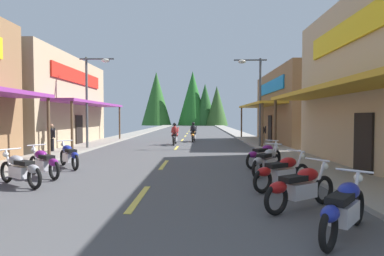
{
  "coord_description": "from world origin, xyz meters",
  "views": [
    {
      "loc": [
        1.45,
        0.35,
        1.95
      ],
      "look_at": [
        0.81,
        26.83,
        1.01
      ],
      "focal_mm": 28.22,
      "sensor_mm": 36.0,
      "label": 1
    }
  ],
  "objects": [
    {
      "name": "motorcycle_parked_right_1",
      "position": [
        3.59,
        6.71,
        0.49
      ],
      "size": [
        1.86,
        1.24,
        1.04
      ],
      "rotation": [
        0.0,
        0.0,
        0.57
      ],
      "color": "black",
      "rests_on": "ground"
    },
    {
      "name": "motorcycle_parked_right_0",
      "position": [
        3.8,
        5.23,
        0.49
      ],
      "size": [
        1.49,
        1.67,
        1.04
      ],
      "rotation": [
        0.0,
        0.0,
        0.85
      ],
      "color": "black",
      "rests_on": "ground"
    },
    {
      "name": "pedestrian_browsing",
      "position": [
        5.87,
        21.56,
        0.88
      ],
      "size": [
        0.55,
        0.35,
        1.54
      ],
      "rotation": [
        0.0,
        0.0,
        4.98
      ],
      "color": "#726659",
      "rests_on": "ground"
    },
    {
      "name": "streetlamp_left",
      "position": [
        -4.98,
        18.34,
        3.67
      ],
      "size": [
        2.08,
        0.3,
        5.54
      ],
      "color": "#474C51",
      "rests_on": "ground"
    },
    {
      "name": "rider_cruising_lead",
      "position": [
        -0.29,
        21.6,
        0.66
      ],
      "size": [
        0.6,
        2.14,
        1.57
      ],
      "rotation": [
        0.0,
        0.0,
        1.55
      ],
      "color": "black",
      "rests_on": "ground"
    },
    {
      "name": "rider_cruising_trailing",
      "position": [
        0.98,
        24.43,
        0.66
      ],
      "size": [
        0.6,
        2.14,
        1.57
      ],
      "rotation": [
        0.0,
        0.0,
        1.51
      ],
      "color": "black",
      "rests_on": "ground"
    },
    {
      "name": "centerline_dashes",
      "position": [
        0.0,
        31.36,
        0.01
      ],
      "size": [
        0.16,
        62.5,
        0.01
      ],
      "color": "#E0C64C",
      "rests_on": "ground"
    },
    {
      "name": "pedestrian_waiting",
      "position": [
        -6.54,
        16.43,
        0.92
      ],
      "size": [
        0.52,
        0.4,
        1.6
      ],
      "rotation": [
        0.0,
        0.0,
        4.23
      ],
      "color": "black",
      "rests_on": "ground"
    },
    {
      "name": "ground",
      "position": [
        0.0,
        29.75,
        -0.05
      ],
      "size": [
        9.83,
        89.49,
        0.1
      ],
      "primitive_type": "cube",
      "color": "#4C4C4F"
    },
    {
      "name": "streetlamp_right",
      "position": [
        4.99,
        19.65,
        3.74
      ],
      "size": [
        2.08,
        0.3,
        5.68
      ],
      "color": "#474C51",
      "rests_on": "ground"
    },
    {
      "name": "motorcycle_parked_right_4",
      "position": [
        3.97,
        12.13,
        0.49
      ],
      "size": [
        1.68,
        1.47,
        1.04
      ],
      "rotation": [
        0.0,
        0.0,
        0.71
      ],
      "color": "black",
      "rests_on": "ground"
    },
    {
      "name": "motorcycle_parked_left_4",
      "position": [
        -3.57,
        11.8,
        0.49
      ],
      "size": [
        1.45,
        1.7,
        1.04
      ],
      "rotation": [
        0.0,
        0.0,
        2.27
      ],
      "color": "black",
      "rests_on": "ground"
    },
    {
      "name": "storefront_right_far",
      "position": [
        10.87,
        23.81,
        2.74
      ],
      "size": [
        9.69,
        10.72,
        5.48
      ],
      "color": "olive",
      "rests_on": "ground"
    },
    {
      "name": "sidewalk_right",
      "position": [
        5.94,
        29.75,
        0.06
      ],
      "size": [
        2.05,
        89.49,
        0.12
      ],
      "primitive_type": "cube",
      "color": "#9E9991",
      "rests_on": "ground"
    },
    {
      "name": "motorcycle_parked_left_3",
      "position": [
        -3.6,
        9.97,
        0.49
      ],
      "size": [
        1.72,
        1.43,
        1.04
      ],
      "rotation": [
        0.0,
        0.0,
        2.46
      ],
      "color": "black",
      "rests_on": "ground"
    },
    {
      "name": "motorcycle_parked_right_2",
      "position": [
        3.68,
        8.46,
        0.49
      ],
      "size": [
        1.85,
        1.25,
        1.04
      ],
      "rotation": [
        0.0,
        0.0,
        0.58
      ],
      "color": "black",
      "rests_on": "ground"
    },
    {
      "name": "motorcycle_parked_right_3",
      "position": [
        3.73,
        10.52,
        0.49
      ],
      "size": [
        1.38,
        1.76,
        1.04
      ],
      "rotation": [
        0.0,
        0.0,
        0.92
      ],
      "color": "black",
      "rests_on": "ground"
    },
    {
      "name": "motorcycle_parked_left_2",
      "position": [
        -3.62,
        8.71,
        0.49
      ],
      "size": [
        1.87,
        1.21,
        1.04
      ],
      "rotation": [
        0.0,
        0.0,
        2.59
      ],
      "color": "black",
      "rests_on": "ground"
    },
    {
      "name": "treeline_backdrop",
      "position": [
        -1.28,
        74.4,
        5.79
      ],
      "size": [
        21.37,
        10.46,
        13.24
      ],
      "color": "#2A6023",
      "rests_on": "ground"
    },
    {
      "name": "storefront_left_far",
      "position": [
        -11.27,
        21.13,
        3.03
      ],
      "size": [
        10.47,
        11.16,
        6.06
      ],
      "color": "tan",
      "rests_on": "ground"
    },
    {
      "name": "sidewalk_left",
      "position": [
        -5.94,
        29.75,
        0.06
      ],
      "size": [
        2.05,
        89.49,
        0.12
      ],
      "primitive_type": "cube",
      "color": "gray",
      "rests_on": "ground"
    }
  ]
}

